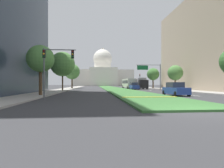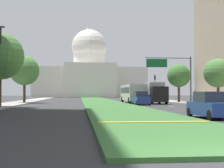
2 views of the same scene
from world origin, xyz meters
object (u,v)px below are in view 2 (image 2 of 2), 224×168
(street_tree_left_far, at_px, (24,71))
(sedan_distant, at_px, (142,97))
(overhead_guide_sign, at_px, (173,70))
(traffic_light_far_right, at_px, (155,84))
(street_tree_left_mid, at_px, (0,56))
(sedan_lead_stopped, at_px, (211,106))
(sedan_midblock, at_px, (141,99))
(street_tree_right_mid, at_px, (218,73))
(capitol_building, at_px, (89,75))
(street_tree_right_far, at_px, (179,76))
(box_truck_delivery, at_px, (155,93))
(city_bus, at_px, (133,92))

(street_tree_left_far, xyz_separation_m, sedan_distant, (20.12, 5.43, -4.37))
(overhead_guide_sign, relative_size, sedan_distant, 1.42)
(traffic_light_far_right, xyz_separation_m, street_tree_left_far, (-23.39, -9.68, 1.88))
(street_tree_left_mid, height_order, sedan_lead_stopped, street_tree_left_mid)
(sedan_midblock, xyz_separation_m, sedan_distant, (3.10, 15.42, -0.04))
(street_tree_left_mid, relative_size, street_tree_right_mid, 1.44)
(capitol_building, xyz_separation_m, sedan_distant, (7.60, -66.16, -7.35))
(capitol_building, height_order, street_tree_right_mid, capitol_building)
(street_tree_right_far, bearing_deg, street_tree_right_mid, -90.77)
(sedan_midblock, relative_size, sedan_distant, 0.94)
(box_truck_delivery, bearing_deg, street_tree_left_far, 164.54)
(sedan_lead_stopped, relative_size, city_bus, 0.40)
(overhead_guide_sign, xyz_separation_m, street_tree_left_mid, (-21.15, -6.10, 0.99))
(traffic_light_far_right, relative_size, overhead_guide_sign, 0.80)
(overhead_guide_sign, height_order, city_bus, overhead_guide_sign)
(street_tree_left_far, bearing_deg, overhead_guide_sign, -27.91)
(sedan_midblock, height_order, sedan_distant, sedan_midblock)
(overhead_guide_sign, xyz_separation_m, sedan_distant, (-1.09, 16.66, -3.86))
(street_tree_right_far, height_order, box_truck_delivery, street_tree_right_far)
(street_tree_left_mid, xyz_separation_m, street_tree_left_far, (-0.05, 17.33, -0.48))
(capitol_building, xyz_separation_m, overhead_guide_sign, (8.69, -82.82, -3.49))
(street_tree_right_mid, bearing_deg, box_truck_delivery, 113.88)
(city_bus, bearing_deg, street_tree_right_mid, -62.81)
(street_tree_left_mid, bearing_deg, sedan_distant, 48.60)
(street_tree_left_far, height_order, city_bus, street_tree_left_far)
(street_tree_left_far, xyz_separation_m, sedan_midblock, (17.02, -9.99, -4.33))
(street_tree_right_far, relative_size, sedan_lead_stopped, 1.45)
(street_tree_right_far, xyz_separation_m, sedan_distant, (-5.15, 5.43, -3.67))
(traffic_light_far_right, relative_size, box_truck_delivery, 0.81)
(street_tree_right_mid, bearing_deg, sedan_midblock, 139.56)
(street_tree_left_mid, xyz_separation_m, street_tree_right_far, (25.22, 17.33, -1.17))
(traffic_light_far_right, bearing_deg, city_bus, -118.71)
(street_tree_left_mid, height_order, street_tree_left_far, street_tree_left_mid)
(street_tree_left_mid, bearing_deg, sedan_midblock, 23.39)
(street_tree_left_mid, xyz_separation_m, sedan_midblock, (16.97, 7.34, -4.81))
(traffic_light_far_right, height_order, street_tree_left_mid, street_tree_left_mid)
(sedan_lead_stopped, bearing_deg, street_tree_left_mid, 135.04)
(box_truck_delivery, bearing_deg, city_bus, 125.62)
(sedan_lead_stopped, bearing_deg, street_tree_left_far, 116.53)
(city_bus, bearing_deg, overhead_guide_sign, -67.53)
(capitol_building, bearing_deg, street_tree_left_far, -99.91)
(street_tree_right_mid, bearing_deg, traffic_light_far_right, 93.58)
(capitol_building, distance_m, street_tree_right_far, 72.81)
(capitol_building, height_order, city_bus, capitol_building)
(capitol_building, relative_size, traffic_light_far_right, 7.68)
(capitol_building, height_order, sedan_midblock, capitol_building)
(street_tree_left_far, height_order, street_tree_right_far, street_tree_left_far)
(street_tree_left_mid, distance_m, city_bus, 23.62)
(street_tree_left_far, distance_m, sedan_lead_stopped, 38.78)
(capitol_building, height_order, box_truck_delivery, capitol_building)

